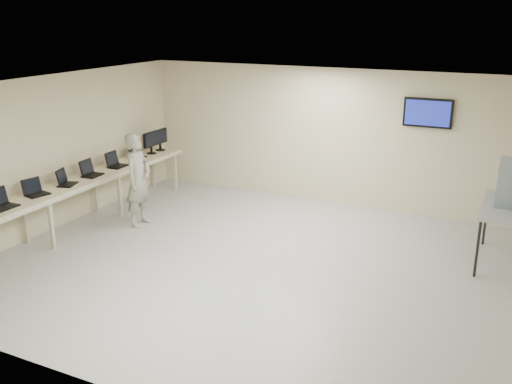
% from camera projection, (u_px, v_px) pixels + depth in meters
% --- Properties ---
extents(room, '(8.01, 7.01, 2.81)m').
position_uv_depth(room, '(254.00, 179.00, 8.73)').
color(room, '#B4B4B4').
rests_on(room, ground).
extents(workbench, '(0.76, 6.00, 0.90)m').
position_uv_depth(workbench, '(74.00, 186.00, 10.36)').
color(workbench, beige).
rests_on(workbench, ground).
extents(laptop_0, '(0.33, 0.40, 0.31)m').
position_uv_depth(laptop_0, '(1.00, 203.00, 8.98)').
color(laptop_0, black).
rests_on(laptop_0, workbench).
extents(laptop_1, '(0.37, 0.41, 0.28)m').
position_uv_depth(laptop_1, '(35.00, 191.00, 9.60)').
color(laptop_1, black).
rests_on(laptop_1, workbench).
extents(laptop_2, '(0.39, 0.42, 0.28)m').
position_uv_depth(laptop_2, '(65.00, 181.00, 10.17)').
color(laptop_2, black).
rests_on(laptop_2, workbench).
extents(laptop_3, '(0.34, 0.40, 0.30)m').
position_uv_depth(laptop_3, '(90.00, 172.00, 10.73)').
color(laptop_3, black).
rests_on(laptop_3, workbench).
extents(laptop_4, '(0.32, 0.39, 0.30)m').
position_uv_depth(laptop_4, '(115.00, 163.00, 11.36)').
color(laptop_4, black).
rests_on(laptop_4, workbench).
extents(laptop_5, '(0.29, 0.35, 0.26)m').
position_uv_depth(laptop_5, '(136.00, 155.00, 12.03)').
color(laptop_5, black).
rests_on(laptop_5, workbench).
extents(monitor_near, '(0.22, 0.48, 0.48)m').
position_uv_depth(monitor_near, '(151.00, 141.00, 12.33)').
color(monitor_near, black).
rests_on(monitor_near, workbench).
extents(monitor_far, '(0.21, 0.48, 0.47)m').
position_uv_depth(monitor_far, '(160.00, 138.00, 12.62)').
color(monitor_far, black).
rests_on(monitor_far, workbench).
extents(soldier, '(0.48, 0.68, 1.76)m').
position_uv_depth(soldier, '(138.00, 180.00, 10.54)').
color(soldier, gray).
rests_on(soldier, ground).
extents(side_table, '(0.75, 1.61, 0.96)m').
position_uv_depth(side_table, '(507.00, 210.00, 8.89)').
color(side_table, gray).
rests_on(side_table, ground).
extents(storage_bins, '(0.35, 0.39, 0.75)m').
position_uv_depth(storage_bins, '(510.00, 183.00, 8.76)').
color(storage_bins, '#8FA1AF').
rests_on(storage_bins, side_table).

